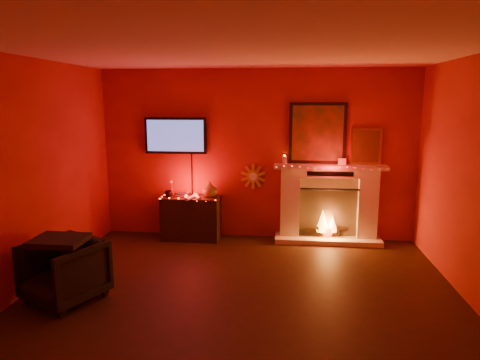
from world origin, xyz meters
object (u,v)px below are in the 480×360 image
at_px(console_table, 192,216).
at_px(tv, 176,136).
at_px(armchair, 64,271).
at_px(sunburst_clock, 253,177).
at_px(fireplace, 328,196).

bearing_deg(console_table, tv, 145.30).
height_order(console_table, armchair, console_table).
distance_m(sunburst_clock, console_table, 1.17).
distance_m(tv, console_table, 1.31).
height_order(fireplace, console_table, fireplace).
relative_size(console_table, armchair, 1.26).
xyz_separation_m(tv, armchair, (-0.65, -2.50, -1.30)).
bearing_deg(console_table, sunburst_clock, 12.81).
distance_m(fireplace, armchair, 3.95).
bearing_deg(armchair, console_table, 93.88).
distance_m(fireplace, sunburst_clock, 1.23).
bearing_deg(armchair, tv, 101.25).
bearing_deg(fireplace, tv, 178.50).
height_order(sunburst_clock, console_table, sunburst_clock).
bearing_deg(sunburst_clock, tv, -178.76).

